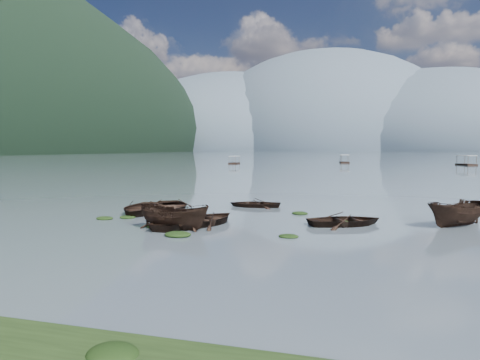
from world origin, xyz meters
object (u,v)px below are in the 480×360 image
(rowboat_0, at_px, (142,213))
(pontoon_centre, at_px, (344,163))
(pontoon_left, at_px, (234,164))
(rowboat_3, at_px, (180,225))

(rowboat_0, distance_m, pontoon_centre, 109.47)
(rowboat_0, relative_size, pontoon_left, 0.90)
(rowboat_0, bearing_deg, pontoon_centre, 74.98)
(pontoon_left, bearing_deg, rowboat_3, -78.44)
(rowboat_0, height_order, rowboat_3, rowboat_0)
(rowboat_0, bearing_deg, pontoon_left, 92.75)
(rowboat_0, xyz_separation_m, pontoon_left, (-20.87, 93.25, 0.00))
(rowboat_0, distance_m, rowboat_3, 5.75)
(rowboat_0, relative_size, pontoon_centre, 0.80)
(rowboat_0, relative_size, rowboat_3, 1.06)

